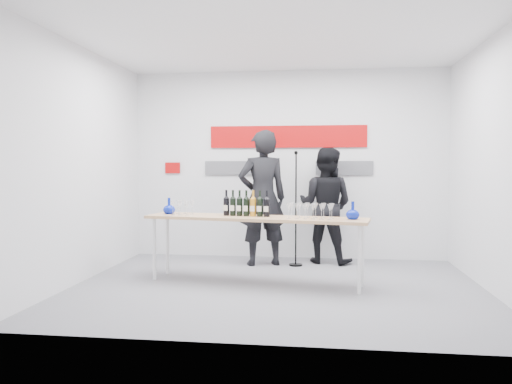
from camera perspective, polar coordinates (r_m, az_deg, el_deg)
ground at (r=6.23m, az=2.37°, el=-10.77°), size 5.00×5.00×0.00m
back_wall at (r=8.04m, az=3.63°, el=3.12°), size 5.00×0.04×3.00m
signage at (r=8.03m, az=3.23°, el=5.31°), size 3.38×0.02×0.79m
tasting_table at (r=6.28m, az=-0.12°, el=-3.42°), size 2.87×1.01×0.84m
wine_bottles at (r=6.33m, az=-1.11°, el=-1.28°), size 0.62×0.17×0.33m
decanter_left at (r=6.75m, az=-9.90°, el=-1.55°), size 0.16×0.16×0.21m
decanter_right at (r=6.07m, az=11.00°, el=-2.07°), size 0.16×0.16×0.21m
glasses_left at (r=6.62m, az=-8.40°, el=-1.76°), size 0.29×0.25×0.18m
glasses_right at (r=6.10m, az=6.22°, el=-2.15°), size 0.58×0.30×0.18m
presenter_left at (r=7.42m, az=0.75°, el=-0.69°), size 0.85×0.70×2.01m
presenter_right at (r=7.69m, az=7.95°, el=-1.51°), size 1.02×0.90×1.76m
mic_stand at (r=7.43m, az=4.57°, el=-4.46°), size 0.20×0.20×1.70m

